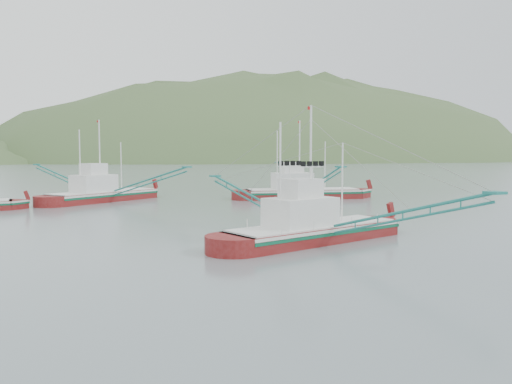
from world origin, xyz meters
name	(u,v)px	position (x,y,z in m)	size (l,w,h in m)	color
ground	(298,250)	(0.00, 0.00, 0.00)	(1200.00, 1200.00, 0.00)	slate
main_boat	(313,215)	(2.48, 2.19, 1.79)	(13.93, 24.08, 9.88)	maroon
bg_boat_right	(302,183)	(19.02, 31.24, 2.07)	(15.90, 27.33, 11.26)	maroon
bg_boat_far	(103,183)	(-5.72, 38.86, 2.34)	(18.95, 24.90, 11.06)	maroon
headland_right	(287,161)	(240.00, 430.00, 0.00)	(684.00, 432.00, 306.00)	#40592E
ridge_distant	(62,160)	(30.00, 560.00, 0.00)	(960.00, 400.00, 240.00)	slate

